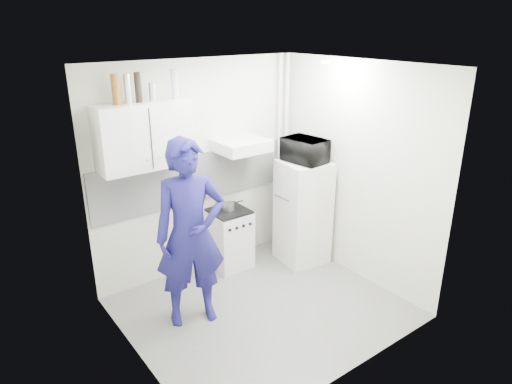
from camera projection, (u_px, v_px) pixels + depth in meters
floor at (262, 308)px, 5.05m from camera, size 2.80×2.80×0.00m
ceiling at (263, 66)px, 4.14m from camera, size 2.80×2.80×0.00m
wall_back at (200, 169)px, 5.53m from camera, size 2.80×0.00×2.80m
wall_left at (130, 235)px, 3.81m from camera, size 0.00×2.60×2.60m
wall_right at (356, 173)px, 5.38m from camera, size 0.00×2.60×2.60m
person at (190, 234)px, 4.55m from camera, size 0.82×0.66×1.97m
stove at (230, 239)px, 5.81m from camera, size 0.47×0.47×0.75m
fridge at (303, 212)px, 5.86m from camera, size 0.63×0.63×1.35m
stove_top at (229, 211)px, 5.67m from camera, size 0.45×0.45×0.03m
saucepan at (228, 206)px, 5.66m from camera, size 0.16×0.16×0.09m
microwave at (305, 150)px, 5.57m from camera, size 0.57×0.42×0.29m
bottle_b at (116, 89)px, 4.47m from camera, size 0.08×0.08×0.30m
bottle_c at (128, 89)px, 4.54m from camera, size 0.07×0.07×0.29m
bottle_d at (138, 87)px, 4.60m from camera, size 0.07×0.07×0.30m
canister_a at (152, 92)px, 4.71m from camera, size 0.07×0.07×0.19m
bottle_e at (175, 84)px, 4.83m from camera, size 0.08×0.08×0.31m
upper_cabinet at (144, 136)px, 4.79m from camera, size 1.00×0.35×0.70m
range_hood at (242, 146)px, 5.50m from camera, size 0.60×0.50×0.14m
backsplash at (201, 177)px, 5.56m from camera, size 2.74×0.03×0.60m
pipe_a at (286, 153)px, 6.20m from camera, size 0.05×0.05×2.60m
pipe_b at (279, 154)px, 6.14m from camera, size 0.04×0.04×2.60m
ceiling_spot_fixture at (326, 62)px, 4.86m from camera, size 0.10×0.10×0.02m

